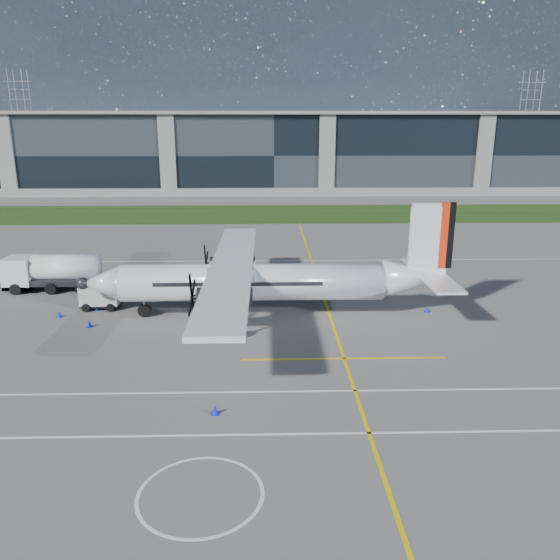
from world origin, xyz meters
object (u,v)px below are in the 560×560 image
(safety_cone_tail, at_px, (427,309))
(safety_cone_nose_stbd, at_px, (97,307))
(pylon_west, at_px, (23,119))
(fuel_tanker_truck, at_px, (46,273))
(ground_crew_person, at_px, (134,288))
(turboprop_aircraft, at_px, (266,261))
(safety_cone_nose_port, at_px, (89,323))
(safety_cone_portwing, at_px, (215,409))
(baggage_tug, at_px, (101,297))
(safety_cone_fwd, at_px, (59,314))
(pylon_east, at_px, (528,119))
(safety_cone_stbdwing, at_px, (234,268))

(safety_cone_tail, bearing_deg, safety_cone_nose_stbd, 177.46)
(pylon_west, xyz_separation_m, safety_cone_tail, (90.16, -147.95, -14.75))
(fuel_tanker_truck, distance_m, ground_crew_person, 8.45)
(fuel_tanker_truck, relative_size, ground_crew_person, 3.84)
(fuel_tanker_truck, height_order, safety_cone_tail, fuel_tanker_truck)
(turboprop_aircraft, bearing_deg, safety_cone_nose_port, -170.75)
(fuel_tanker_truck, distance_m, safety_cone_portwing, 25.77)
(fuel_tanker_truck, distance_m, safety_cone_nose_port, 10.65)
(safety_cone_portwing, bearing_deg, baggage_tug, 122.04)
(ground_crew_person, height_order, safety_cone_fwd, ground_crew_person)
(turboprop_aircraft, xyz_separation_m, safety_cone_nose_stbd, (-12.52, 1.55, -3.80))
(turboprop_aircraft, height_order, baggage_tug, turboprop_aircraft)
(pylon_west, relative_size, safety_cone_tail, 60.00)
(pylon_east, xyz_separation_m, safety_cone_portwing, (-88.98, -162.17, -14.75))
(fuel_tanker_truck, height_order, safety_cone_nose_port, fuel_tanker_truck)
(baggage_tug, distance_m, safety_cone_stbdwing, 14.21)
(pylon_west, relative_size, safety_cone_stbdwing, 60.00)
(baggage_tug, distance_m, ground_crew_person, 2.62)
(turboprop_aircraft, xyz_separation_m, baggage_tug, (-12.31, 2.02, -3.16))
(safety_cone_nose_port, distance_m, safety_cone_portwing, 15.17)
(pylon_east, height_order, safety_cone_stbdwing, pylon_east)
(fuel_tanker_truck, distance_m, safety_cone_nose_stbd, 7.68)
(pylon_west, distance_m, safety_cone_nose_stbd, 161.68)
(pylon_west, bearing_deg, fuel_tanker_truck, -66.92)
(safety_cone_fwd, bearing_deg, safety_cone_portwing, -48.36)
(pylon_west, xyz_separation_m, safety_cone_nose_stbd, (65.95, -146.88, -14.75))
(turboprop_aircraft, distance_m, safety_cone_nose_port, 12.74)
(safety_cone_tail, relative_size, safety_cone_nose_stbd, 1.00)
(fuel_tanker_truck, xyz_separation_m, safety_cone_nose_port, (6.07, -8.66, -1.25))
(safety_cone_stbdwing, bearing_deg, fuel_tanker_truck, -157.96)
(safety_cone_tail, bearing_deg, safety_cone_nose_port, -174.15)
(ground_crew_person, distance_m, safety_cone_nose_stbd, 3.18)
(baggage_tug, distance_m, safety_cone_portwing, 18.61)
(pylon_east, distance_m, safety_cone_nose_stbd, 177.77)
(turboprop_aircraft, distance_m, safety_cone_stbdwing, 13.69)
(pylon_west, relative_size, safety_cone_nose_port, 60.00)
(ground_crew_person, distance_m, safety_cone_nose_port, 5.89)
(safety_cone_tail, height_order, safety_cone_portwing, same)
(safety_cone_stbdwing, bearing_deg, pylon_west, 119.07)
(baggage_tug, height_order, safety_cone_nose_stbd, baggage_tug)
(safety_cone_nose_stbd, distance_m, safety_cone_fwd, 2.66)
(turboprop_aircraft, xyz_separation_m, ground_crew_person, (-10.22, 3.60, -3.01))
(safety_cone_stbdwing, height_order, safety_cone_nose_stbd, same)
(pylon_east, relative_size, baggage_tug, 10.11)
(fuel_tanker_truck, distance_m, safety_cone_tail, 30.44)
(pylon_east, bearing_deg, safety_cone_stbdwing, -123.44)
(pylon_west, relative_size, ground_crew_person, 14.42)
(baggage_tug, bearing_deg, pylon_west, 114.32)
(turboprop_aircraft, relative_size, safety_cone_portwing, 53.99)
(safety_cone_tail, height_order, safety_cone_nose_stbd, same)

